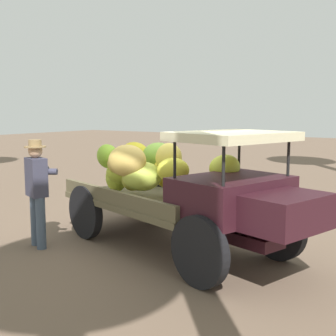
# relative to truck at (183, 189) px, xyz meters

# --- Properties ---
(ground_plane) EXTENTS (60.00, 60.00, 0.00)m
(ground_plane) POSITION_rel_truck_xyz_m (-0.61, 0.33, -0.98)
(ground_plane) COLOR brown
(truck) EXTENTS (4.66, 2.74, 1.90)m
(truck) POSITION_rel_truck_xyz_m (0.00, 0.00, 0.00)
(truck) COLOR #32141C
(truck) RESTS_ON ground
(farmer) EXTENTS (0.56, 0.52, 1.72)m
(farmer) POSITION_rel_truck_xyz_m (-2.05, -1.08, -0.00)
(farmer) COLOR #435266
(farmer) RESTS_ON ground
(wooden_crate) EXTENTS (0.53, 0.46, 0.50)m
(wooden_crate) POSITION_rel_truck_xyz_m (-1.97, 1.51, -0.73)
(wooden_crate) COLOR #82644C
(wooden_crate) RESTS_ON ground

